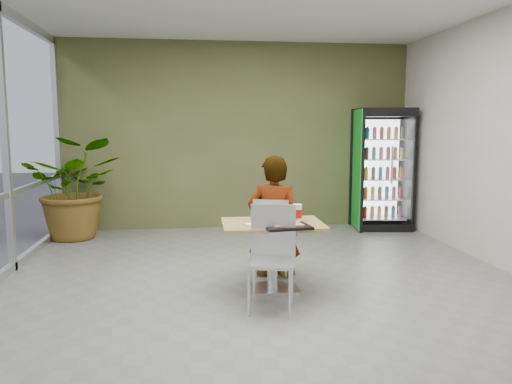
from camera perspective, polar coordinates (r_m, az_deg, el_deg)
ground at (r=5.48m, az=1.37°, el=-11.23°), size 7.00×7.00×0.00m
room_envelope at (r=5.20m, az=1.43°, el=5.73°), size 6.00×7.00×3.20m
dining_table at (r=5.34m, az=1.89°, el=-5.74°), size 1.07×0.76×0.75m
chair_far at (r=5.87m, az=1.83°, el=-4.45°), size 0.52×0.52×0.93m
chair_near at (r=4.87m, az=1.87°, el=-6.45°), size 0.54×0.54×1.00m
seated_woman at (r=5.92m, az=2.05°, el=-4.16°), size 0.73×0.59×1.73m
pizza_plate at (r=5.33m, az=0.94°, el=-3.25°), size 0.35×0.33×0.03m
soda_cup at (r=5.39m, az=4.75°, el=-2.40°), size 0.10×0.10×0.18m
napkin_stack at (r=5.12m, az=-0.15°, el=-3.76°), size 0.23×0.23×0.02m
cafeteria_tray at (r=5.02m, az=3.55°, el=-3.97°), size 0.50×0.40×0.03m
beverage_fridge at (r=8.86m, az=14.29°, el=2.55°), size 1.03×0.84×2.07m
potted_plant at (r=8.34m, az=-19.87°, el=0.45°), size 1.49×1.30×1.61m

